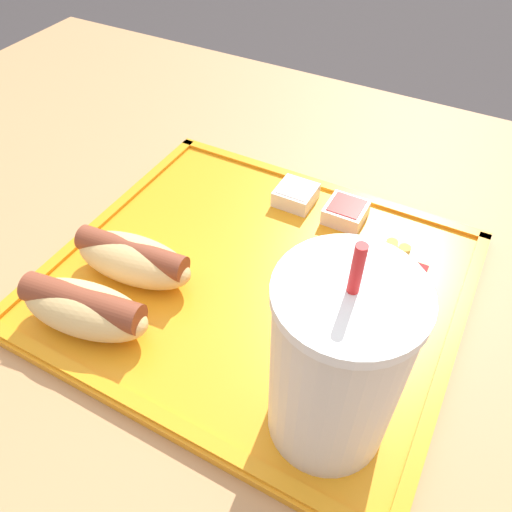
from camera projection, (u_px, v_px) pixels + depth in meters
The scene contains 8 objects.
dining_table at pixel (250, 441), 0.77m from camera, with size 1.30×0.90×0.74m.
food_tray at pixel (256, 280), 0.50m from camera, with size 0.39×0.34×0.01m.
soda_cup at pixel (336, 366), 0.33m from camera, with size 0.09×0.09×0.19m.
hot_dog_far at pixel (84, 308), 0.44m from camera, with size 0.13×0.07×0.05m.
hot_dog_near at pixel (133, 258), 0.48m from camera, with size 0.13×0.06×0.04m.
fries_carton at pixel (370, 301), 0.42m from camera, with size 0.07×0.06×0.12m.
sauce_cup_mayo at pixel (296, 194), 0.57m from camera, with size 0.04×0.04×0.02m.
sauce_cup_ketchup at pixel (346, 212), 0.55m from camera, with size 0.04×0.04×0.02m.
Camera 1 is at (-0.16, 0.29, 1.12)m, focal length 35.00 mm.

